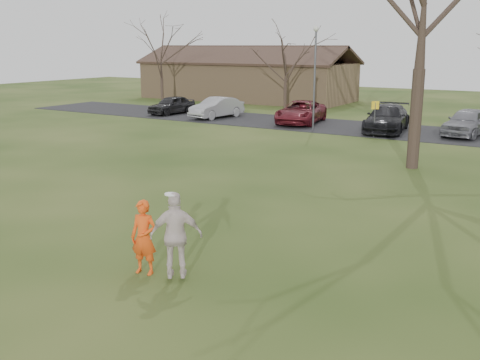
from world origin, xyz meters
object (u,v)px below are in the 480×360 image
(car_1, at_px, (217,108))
(car_3, at_px, (387,118))
(car_2, at_px, (301,112))
(player_defender, at_px, (144,237))
(building, at_px, (247,79))
(car_0, at_px, (172,105))
(catching_play, at_px, (176,235))
(car_4, at_px, (468,122))
(lamp_post, at_px, (315,65))

(car_1, height_order, car_3, car_3)
(car_1, height_order, car_2, car_2)
(player_defender, xyz_separation_m, car_2, (-7.70, 24.71, -0.09))
(car_1, distance_m, building, 14.68)
(car_0, height_order, car_1, car_1)
(car_3, height_order, building, building)
(car_1, bearing_deg, catching_play, -48.82)
(car_3, bearing_deg, player_defender, -93.85)
(car_2, height_order, car_4, car_4)
(lamp_post, bearing_deg, building, 132.09)
(car_3, xyz_separation_m, lamp_post, (-4.00, -1.94, 3.14))
(car_1, relative_size, car_2, 0.83)
(lamp_post, bearing_deg, player_defender, -75.67)
(car_2, relative_size, catching_play, 2.74)
(player_defender, bearing_deg, car_3, 82.31)
(lamp_post, bearing_deg, car_2, 128.92)
(car_3, bearing_deg, building, 135.19)
(car_0, relative_size, building, 0.20)
(car_2, height_order, building, building)
(catching_play, relative_size, building, 0.10)
(car_4, bearing_deg, car_1, -169.12)
(catching_play, relative_size, lamp_post, 0.31)
(player_defender, distance_m, car_1, 27.98)
(catching_play, distance_m, building, 42.93)
(lamp_post, bearing_deg, car_4, 18.06)
(car_1, bearing_deg, car_3, 9.16)
(car_0, xyz_separation_m, building, (-1.35, 13.44, 1.20))
(car_3, xyz_separation_m, catching_play, (2.59, -24.10, 0.24))
(catching_play, distance_m, lamp_post, 23.30)
(car_0, bearing_deg, car_4, 7.70)
(player_defender, bearing_deg, lamp_post, 92.67)
(building, bearing_deg, car_0, -84.27)
(catching_play, height_order, lamp_post, lamp_post)
(car_3, relative_size, catching_play, 2.79)
(car_2, height_order, lamp_post, lamp_post)
(car_2, bearing_deg, building, 123.08)
(car_0, distance_m, lamp_post, 13.22)
(player_defender, distance_m, car_0, 30.40)
(player_defender, distance_m, car_3, 24.19)
(catching_play, bearing_deg, car_3, 96.12)
(player_defender, bearing_deg, car_0, 115.40)
(car_2, bearing_deg, car_0, 172.81)
(car_2, height_order, catching_play, catching_play)
(car_0, bearing_deg, car_3, 5.37)
(car_3, bearing_deg, car_2, 166.79)
(car_0, height_order, car_3, car_3)
(catching_play, bearing_deg, player_defender, -177.60)
(car_1, xyz_separation_m, building, (-5.54, 13.55, 1.16))
(building, distance_m, lamp_post, 20.99)
(car_4, height_order, catching_play, catching_play)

